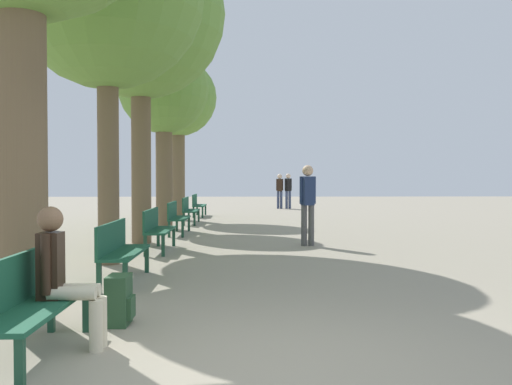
# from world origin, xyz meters

# --- Properties ---
(ground_plane) EXTENTS (80.00, 80.00, 0.00)m
(ground_plane) POSITION_xyz_m (0.00, 0.00, 0.00)
(ground_plane) COLOR gray
(bench_row_0) EXTENTS (0.42, 1.70, 0.84)m
(bench_row_0) POSITION_xyz_m (-1.88, 0.27, 0.50)
(bench_row_0) COLOR #195138
(bench_row_0) RESTS_ON ground_plane
(bench_row_1) EXTENTS (0.42, 1.70, 0.84)m
(bench_row_1) POSITION_xyz_m (-1.88, 3.67, 0.50)
(bench_row_1) COLOR #195138
(bench_row_1) RESTS_ON ground_plane
(bench_row_2) EXTENTS (0.42, 1.70, 0.84)m
(bench_row_2) POSITION_xyz_m (-1.88, 7.06, 0.50)
(bench_row_2) COLOR #195138
(bench_row_2) RESTS_ON ground_plane
(bench_row_3) EXTENTS (0.42, 1.70, 0.84)m
(bench_row_3) POSITION_xyz_m (-1.88, 10.45, 0.50)
(bench_row_3) COLOR #195138
(bench_row_3) RESTS_ON ground_plane
(bench_row_4) EXTENTS (0.42, 1.70, 0.84)m
(bench_row_4) POSITION_xyz_m (-1.88, 13.85, 0.50)
(bench_row_4) COLOR #195138
(bench_row_4) RESTS_ON ground_plane
(bench_row_5) EXTENTS (0.42, 1.70, 0.84)m
(bench_row_5) POSITION_xyz_m (-1.88, 17.24, 0.50)
(bench_row_5) COLOR #195138
(bench_row_5) RESTS_ON ground_plane
(tree_row_2) EXTENTS (3.77, 3.77, 7.01)m
(tree_row_2) POSITION_xyz_m (-2.43, 8.47, 5.08)
(tree_row_2) COLOR brown
(tree_row_2) RESTS_ON ground_plane
(tree_row_3) EXTENTS (2.60, 2.60, 5.34)m
(tree_row_3) POSITION_xyz_m (-2.43, 12.13, 3.94)
(tree_row_3) COLOR brown
(tree_row_3) RESTS_ON ground_plane
(tree_row_4) EXTENTS (2.70, 2.70, 5.62)m
(tree_row_4) POSITION_xyz_m (-2.43, 15.68, 4.18)
(tree_row_4) COLOR brown
(tree_row_4) RESTS_ON ground_plane
(person_seated) EXTENTS (0.57, 0.32, 1.22)m
(person_seated) POSITION_xyz_m (-1.67, 0.52, 0.65)
(person_seated) COLOR beige
(person_seated) RESTS_ON ground_plane
(backpack) EXTENTS (0.25, 0.36, 0.50)m
(backpack) POSITION_xyz_m (-1.37, 1.34, 0.24)
(backpack) COLOR #284C2D
(backpack) RESTS_ON ground_plane
(pedestrian_near) EXTENTS (0.33, 0.22, 1.65)m
(pedestrian_near) POSITION_xyz_m (1.58, 22.66, 0.94)
(pedestrian_near) COLOR #384260
(pedestrian_near) RESTS_ON ground_plane
(pedestrian_mid) EXTENTS (0.34, 0.28, 1.67)m
(pedestrian_mid) POSITION_xyz_m (1.98, 22.60, 0.96)
(pedestrian_mid) COLOR #384260
(pedestrian_mid) RESTS_ON ground_plane
(pedestrian_far) EXTENTS (0.35, 0.27, 1.74)m
(pedestrian_far) POSITION_xyz_m (1.24, 7.87, 1.00)
(pedestrian_far) COLOR #4C4C4C
(pedestrian_far) RESTS_ON ground_plane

